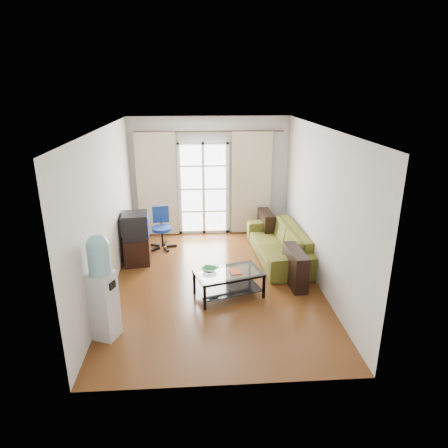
# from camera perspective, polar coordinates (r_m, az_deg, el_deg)

# --- Properties ---
(floor) EXTENTS (5.20, 5.20, 0.00)m
(floor) POSITION_cam_1_polar(r_m,az_deg,el_deg) (7.23, -1.19, -8.30)
(floor) COLOR brown
(floor) RESTS_ON ground
(ceiling) EXTENTS (5.20, 5.20, 0.00)m
(ceiling) POSITION_cam_1_polar(r_m,az_deg,el_deg) (6.44, -1.36, 13.52)
(ceiling) COLOR white
(ceiling) RESTS_ON wall_back
(wall_back) EXTENTS (3.60, 0.02, 2.70)m
(wall_back) POSITION_cam_1_polar(r_m,az_deg,el_deg) (9.22, -2.04, 6.78)
(wall_back) COLOR silver
(wall_back) RESTS_ON floor
(wall_front) EXTENTS (3.60, 0.02, 2.70)m
(wall_front) POSITION_cam_1_polar(r_m,az_deg,el_deg) (4.30, 0.38, -8.38)
(wall_front) COLOR silver
(wall_front) RESTS_ON floor
(wall_left) EXTENTS (0.02, 5.20, 2.70)m
(wall_left) POSITION_cam_1_polar(r_m,az_deg,el_deg) (6.87, -16.44, 1.59)
(wall_left) COLOR silver
(wall_left) RESTS_ON floor
(wall_right) EXTENTS (0.02, 5.20, 2.70)m
(wall_right) POSITION_cam_1_polar(r_m,az_deg,el_deg) (7.02, 13.58, 2.21)
(wall_right) COLOR silver
(wall_right) RESTS_ON floor
(french_door) EXTENTS (1.16, 0.06, 2.15)m
(french_door) POSITION_cam_1_polar(r_m,az_deg,el_deg) (9.23, -2.94, 5.02)
(french_door) COLOR white
(french_door) RESTS_ON wall_back
(curtain_rod) EXTENTS (3.30, 0.04, 0.04)m
(curtain_rod) POSITION_cam_1_polar(r_m,az_deg,el_deg) (8.96, -2.09, 13.09)
(curtain_rod) COLOR #4C3F2D
(curtain_rod) RESTS_ON wall_back
(curtain_left) EXTENTS (0.90, 0.07, 2.35)m
(curtain_left) POSITION_cam_1_polar(r_m,az_deg,el_deg) (9.18, -9.54, 5.50)
(curtain_left) COLOR beige
(curtain_left) RESTS_ON curtain_rod
(curtain_right) EXTENTS (0.90, 0.07, 2.35)m
(curtain_right) POSITION_cam_1_polar(r_m,az_deg,el_deg) (9.22, 3.94, 5.78)
(curtain_right) COLOR beige
(curtain_right) RESTS_ON curtain_rod
(radiator) EXTENTS (0.64, 0.12, 0.64)m
(radiator) POSITION_cam_1_polar(r_m,az_deg,el_deg) (9.46, 2.90, 0.67)
(radiator) COLOR gray
(radiator) RESTS_ON floor
(sofa) EXTENTS (2.35, 1.16, 0.65)m
(sofa) POSITION_cam_1_polar(r_m,az_deg,el_deg) (8.13, 7.77, -2.71)
(sofa) COLOR brown
(sofa) RESTS_ON floor
(coffee_table) EXTENTS (1.22, 0.91, 0.44)m
(coffee_table) POSITION_cam_1_polar(r_m,az_deg,el_deg) (6.66, 0.67, -8.09)
(coffee_table) COLOR silver
(coffee_table) RESTS_ON floor
(bowl) EXTENTS (0.43, 0.43, 0.06)m
(bowl) POSITION_cam_1_polar(r_m,az_deg,el_deg) (6.61, -2.14, -6.52)
(bowl) COLOR green
(bowl) RESTS_ON coffee_table
(book) EXTENTS (0.24, 0.28, 0.02)m
(book) POSITION_cam_1_polar(r_m,az_deg,el_deg) (6.56, 0.87, -6.91)
(book) COLOR #A81C14
(book) RESTS_ON coffee_table
(remote) EXTENTS (0.17, 0.09, 0.02)m
(remote) POSITION_cam_1_polar(r_m,az_deg,el_deg) (6.74, -1.47, -6.19)
(remote) COLOR black
(remote) RESTS_ON coffee_table
(tv_stand) EXTENTS (0.59, 0.79, 0.53)m
(tv_stand) POSITION_cam_1_polar(r_m,az_deg,el_deg) (8.13, -12.41, -3.44)
(tv_stand) COLOR black
(tv_stand) RESTS_ON floor
(crt_tv) EXTENTS (0.58, 0.58, 0.49)m
(crt_tv) POSITION_cam_1_polar(r_m,az_deg,el_deg) (7.90, -12.73, -0.20)
(crt_tv) COLOR black
(crt_tv) RESTS_ON tv_stand
(task_chair) EXTENTS (0.68, 0.68, 0.89)m
(task_chair) POSITION_cam_1_polar(r_m,az_deg,el_deg) (8.70, -8.82, -1.71)
(task_chair) COLOR black
(task_chair) RESTS_ON floor
(water_cooler) EXTENTS (0.40, 0.40, 1.53)m
(water_cooler) POSITION_cam_1_polar(r_m,az_deg,el_deg) (5.66, -17.04, -8.39)
(water_cooler) COLOR silver
(water_cooler) RESTS_ON floor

